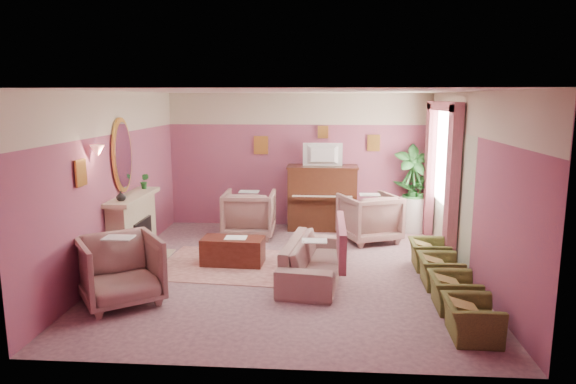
# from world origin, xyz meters

# --- Properties ---
(floor) EXTENTS (5.50, 6.00, 0.01)m
(floor) POSITION_xyz_m (0.00, 0.00, 0.00)
(floor) COLOR gray
(floor) RESTS_ON ground
(ceiling) EXTENTS (5.50, 6.00, 0.01)m
(ceiling) POSITION_xyz_m (0.00, 0.00, 2.80)
(ceiling) COLOR white
(ceiling) RESTS_ON wall_back
(wall_back) EXTENTS (5.50, 0.02, 2.80)m
(wall_back) POSITION_xyz_m (0.00, 3.00, 1.40)
(wall_back) COLOR #794167
(wall_back) RESTS_ON floor
(wall_front) EXTENTS (5.50, 0.02, 2.80)m
(wall_front) POSITION_xyz_m (0.00, -3.00, 1.40)
(wall_front) COLOR #794167
(wall_front) RESTS_ON floor
(wall_left) EXTENTS (0.02, 6.00, 2.80)m
(wall_left) POSITION_xyz_m (-2.75, 0.00, 1.40)
(wall_left) COLOR #794167
(wall_left) RESTS_ON floor
(wall_right) EXTENTS (0.02, 6.00, 2.80)m
(wall_right) POSITION_xyz_m (2.75, 0.00, 1.40)
(wall_right) COLOR #794167
(wall_right) RESTS_ON floor
(picture_rail_band) EXTENTS (5.50, 0.01, 0.65)m
(picture_rail_band) POSITION_xyz_m (0.00, 2.99, 2.47)
(picture_rail_band) COLOR beige
(picture_rail_band) RESTS_ON wall_back
(stripe_panel) EXTENTS (0.01, 3.00, 2.15)m
(stripe_panel) POSITION_xyz_m (2.73, 1.30, 1.07)
(stripe_panel) COLOR beige
(stripe_panel) RESTS_ON wall_right
(fireplace_surround) EXTENTS (0.30, 1.40, 1.10)m
(fireplace_surround) POSITION_xyz_m (-2.59, 0.20, 0.55)
(fireplace_surround) COLOR #C0B38D
(fireplace_surround) RESTS_ON floor
(fireplace_inset) EXTENTS (0.18, 0.72, 0.68)m
(fireplace_inset) POSITION_xyz_m (-2.49, 0.20, 0.40)
(fireplace_inset) COLOR black
(fireplace_inset) RESTS_ON floor
(fire_ember) EXTENTS (0.06, 0.54, 0.10)m
(fire_ember) POSITION_xyz_m (-2.45, 0.20, 0.22)
(fire_ember) COLOR red
(fire_ember) RESTS_ON floor
(mantel_shelf) EXTENTS (0.40, 1.55, 0.07)m
(mantel_shelf) POSITION_xyz_m (-2.56, 0.20, 1.12)
(mantel_shelf) COLOR #C0B38D
(mantel_shelf) RESTS_ON fireplace_surround
(hearth) EXTENTS (0.55, 1.50, 0.02)m
(hearth) POSITION_xyz_m (-2.39, 0.20, 0.01)
(hearth) COLOR #C0B38D
(hearth) RESTS_ON floor
(mirror_frame) EXTENTS (0.04, 0.72, 1.20)m
(mirror_frame) POSITION_xyz_m (-2.70, 0.20, 1.80)
(mirror_frame) COLOR gold
(mirror_frame) RESTS_ON wall_left
(mirror_glass) EXTENTS (0.01, 0.60, 1.06)m
(mirror_glass) POSITION_xyz_m (-2.67, 0.20, 1.80)
(mirror_glass) COLOR white
(mirror_glass) RESTS_ON wall_left
(sconce_shade) EXTENTS (0.20, 0.20, 0.16)m
(sconce_shade) POSITION_xyz_m (-2.62, -0.85, 1.98)
(sconce_shade) COLOR #EF7E6D
(sconce_shade) RESTS_ON wall_left
(piano) EXTENTS (1.40, 0.60, 1.30)m
(piano) POSITION_xyz_m (0.50, 2.68, 0.65)
(piano) COLOR #442114
(piano) RESTS_ON floor
(piano_keyshelf) EXTENTS (1.30, 0.12, 0.06)m
(piano_keyshelf) POSITION_xyz_m (0.50, 2.33, 0.72)
(piano_keyshelf) COLOR #442114
(piano_keyshelf) RESTS_ON piano
(piano_keys) EXTENTS (1.20, 0.08, 0.02)m
(piano_keys) POSITION_xyz_m (0.50, 2.33, 0.76)
(piano_keys) COLOR beige
(piano_keys) RESTS_ON piano
(piano_top) EXTENTS (1.45, 0.65, 0.04)m
(piano_top) POSITION_xyz_m (0.50, 2.68, 1.31)
(piano_top) COLOR #442114
(piano_top) RESTS_ON piano
(television) EXTENTS (0.80, 0.12, 0.48)m
(television) POSITION_xyz_m (0.50, 2.63, 1.60)
(television) COLOR black
(television) RESTS_ON piano
(print_back_left) EXTENTS (0.30, 0.03, 0.38)m
(print_back_left) POSITION_xyz_m (-0.80, 2.96, 1.72)
(print_back_left) COLOR gold
(print_back_left) RESTS_ON wall_back
(print_back_right) EXTENTS (0.26, 0.03, 0.34)m
(print_back_right) POSITION_xyz_m (1.55, 2.96, 1.78)
(print_back_right) COLOR gold
(print_back_right) RESTS_ON wall_back
(print_back_mid) EXTENTS (0.22, 0.03, 0.26)m
(print_back_mid) POSITION_xyz_m (0.50, 2.96, 2.00)
(print_back_mid) COLOR gold
(print_back_mid) RESTS_ON wall_back
(print_left_wall) EXTENTS (0.03, 0.28, 0.36)m
(print_left_wall) POSITION_xyz_m (-2.71, -1.20, 1.72)
(print_left_wall) COLOR gold
(print_left_wall) RESTS_ON wall_left
(window_blind) EXTENTS (0.03, 1.40, 1.80)m
(window_blind) POSITION_xyz_m (2.70, 1.55, 1.70)
(window_blind) COLOR silver
(window_blind) RESTS_ON wall_right
(curtain_left) EXTENTS (0.16, 0.34, 2.60)m
(curtain_left) POSITION_xyz_m (2.62, 0.63, 1.30)
(curtain_left) COLOR #A55363
(curtain_left) RESTS_ON floor
(curtain_right) EXTENTS (0.16, 0.34, 2.60)m
(curtain_right) POSITION_xyz_m (2.62, 2.47, 1.30)
(curtain_right) COLOR #A55363
(curtain_right) RESTS_ON floor
(pelmet) EXTENTS (0.16, 2.20, 0.16)m
(pelmet) POSITION_xyz_m (2.62, 1.55, 2.56)
(pelmet) COLOR #A55363
(pelmet) RESTS_ON wall_right
(mantel_plant) EXTENTS (0.16, 0.16, 0.28)m
(mantel_plant) POSITION_xyz_m (-2.55, 0.75, 1.29)
(mantel_plant) COLOR #276D2C
(mantel_plant) RESTS_ON mantel_shelf
(mantel_vase) EXTENTS (0.16, 0.16, 0.16)m
(mantel_vase) POSITION_xyz_m (-2.55, -0.30, 1.23)
(mantel_vase) COLOR beige
(mantel_vase) RESTS_ON mantel_shelf
(area_rug) EXTENTS (2.63, 1.99, 0.01)m
(area_rug) POSITION_xyz_m (-0.86, 0.19, 0.01)
(area_rug) COLOR tan
(area_rug) RESTS_ON floor
(coffee_table) EXTENTS (1.03, 0.55, 0.45)m
(coffee_table) POSITION_xyz_m (-0.94, 0.25, 0.23)
(coffee_table) COLOR #4B1D14
(coffee_table) RESTS_ON floor
(table_paper) EXTENTS (0.35, 0.28, 0.01)m
(table_paper) POSITION_xyz_m (-0.89, 0.25, 0.46)
(table_paper) COLOR white
(table_paper) RESTS_ON coffee_table
(sofa) EXTENTS (0.68, 2.05, 0.83)m
(sofa) POSITION_xyz_m (0.40, -0.31, 0.41)
(sofa) COLOR gray
(sofa) RESTS_ON floor
(sofa_throw) EXTENTS (0.10, 1.55, 0.57)m
(sofa_throw) POSITION_xyz_m (0.80, -0.31, 0.60)
(sofa_throw) COLOR #A55363
(sofa_throw) RESTS_ON sofa
(floral_armchair_left) EXTENTS (0.97, 0.97, 1.01)m
(floral_armchair_left) POSITION_xyz_m (-0.92, 1.99, 0.51)
(floral_armchair_left) COLOR gray
(floral_armchair_left) RESTS_ON floor
(floral_armchair_right) EXTENTS (0.97, 0.97, 1.01)m
(floral_armchair_right) POSITION_xyz_m (1.40, 1.84, 0.51)
(floral_armchair_right) COLOR gray
(floral_armchair_right) RESTS_ON floor
(floral_armchair_front) EXTENTS (0.97, 0.97, 1.01)m
(floral_armchair_front) POSITION_xyz_m (-2.15, -1.44, 0.51)
(floral_armchair_front) COLOR gray
(floral_armchair_front) RESTS_ON floor
(olive_chair_a) EXTENTS (0.48, 0.69, 0.59)m
(olive_chair_a) POSITION_xyz_m (2.23, -2.15, 0.30)
(olive_chair_a) COLOR brown
(olive_chair_a) RESTS_ON floor
(olive_chair_b) EXTENTS (0.48, 0.69, 0.59)m
(olive_chair_b) POSITION_xyz_m (2.23, -1.33, 0.30)
(olive_chair_b) COLOR brown
(olive_chair_b) RESTS_ON floor
(olive_chair_c) EXTENTS (0.48, 0.69, 0.59)m
(olive_chair_c) POSITION_xyz_m (2.23, -0.51, 0.30)
(olive_chair_c) COLOR brown
(olive_chair_c) RESTS_ON floor
(olive_chair_d) EXTENTS (0.48, 0.69, 0.59)m
(olive_chair_d) POSITION_xyz_m (2.23, 0.31, 0.30)
(olive_chair_d) COLOR brown
(olive_chair_d) RESTS_ON floor
(side_table) EXTENTS (0.52, 0.52, 0.70)m
(side_table) POSITION_xyz_m (2.35, 2.64, 0.35)
(side_table) COLOR silver
(side_table) RESTS_ON floor
(side_plant_big) EXTENTS (0.30, 0.30, 0.34)m
(side_plant_big) POSITION_xyz_m (2.35, 2.64, 0.87)
(side_plant_big) COLOR #276D2C
(side_plant_big) RESTS_ON side_table
(side_plant_small) EXTENTS (0.16, 0.16, 0.28)m
(side_plant_small) POSITION_xyz_m (2.47, 2.54, 0.84)
(side_plant_small) COLOR #276D2C
(side_plant_small) RESTS_ON side_table
(palm_pot) EXTENTS (0.34, 0.34, 0.34)m
(palm_pot) POSITION_xyz_m (2.33, 2.64, 0.17)
(palm_pot) COLOR #955041
(palm_pot) RESTS_ON floor
(palm_plant) EXTENTS (0.76, 0.76, 1.44)m
(palm_plant) POSITION_xyz_m (2.33, 2.64, 1.06)
(palm_plant) COLOR #276D2C
(palm_plant) RESTS_ON palm_pot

